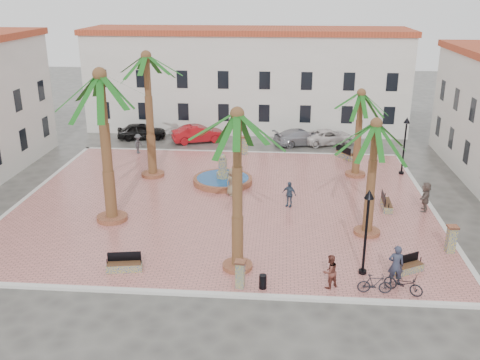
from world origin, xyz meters
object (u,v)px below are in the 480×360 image
(car_black, at_px, (142,131))
(palm_sw, at_px, (101,92))
(palm_nw, at_px, (147,70))
(litter_bin, at_px, (263,282))
(palm_e, at_px, (375,138))
(cyclist_b, at_px, (330,271))
(pedestrian_north, at_px, (138,144))
(pedestrian_east, at_px, (426,196))
(car_white, at_px, (329,137))
(bench_ne, at_px, (345,155))
(bollard_se, at_px, (240,274))
(bench_e, at_px, (386,205))
(lamppost_e, at_px, (405,136))
(palm_ne, at_px, (361,104))
(pedestrian_fountain_b, at_px, (289,194))
(fountain, at_px, (223,179))
(bench_se, at_px, (408,268))
(bollard_e, at_px, (451,239))
(car_red, at_px, (199,134))
(cyclist_a, at_px, (396,265))
(bicycle_a, at_px, (404,283))
(car_silver, at_px, (301,137))
(bollard_n, at_px, (245,145))
(lamppost_s, at_px, (367,218))
(bench_s, at_px, (124,266))
(bicycle_b, at_px, (375,284))
(palm_s, at_px, (237,132))
(pedestrian_fountain_a, at_px, (232,182))

(car_black, bearing_deg, palm_sw, 174.86)
(palm_nw, height_order, litter_bin, palm_nw)
(palm_e, bearing_deg, cyclist_b, -113.19)
(palm_nw, relative_size, pedestrian_north, 5.52)
(cyclist_b, xyz_separation_m, car_black, (-15.12, 24.79, -0.22))
(pedestrian_east, relative_size, car_white, 0.40)
(bench_ne, distance_m, bollard_se, 21.38)
(palm_sw, distance_m, bench_e, 18.21)
(lamppost_e, bearing_deg, palm_ne, -169.70)
(pedestrian_fountain_b, bearing_deg, bench_e, 28.62)
(palm_sw, bearing_deg, fountain, 49.54)
(bench_se, bearing_deg, palm_nw, 110.52)
(bollard_e, distance_m, car_red, 25.89)
(litter_bin, relative_size, cyclist_a, 0.34)
(cyclist_a, xyz_separation_m, bicycle_a, (0.25, -0.72, -0.51))
(palm_nw, xyz_separation_m, car_silver, (10.92, 9.60, -7.11))
(pedestrian_fountain_b, relative_size, car_white, 0.35)
(pedestrian_fountain_b, height_order, pedestrian_north, pedestrian_fountain_b)
(fountain, height_order, bench_e, fountain)
(fountain, height_order, bench_ne, fountain)
(palm_sw, distance_m, bollard_e, 20.04)
(bollard_n, bearing_deg, car_red, 139.62)
(cyclist_b, bearing_deg, bench_se, 167.51)
(palm_e, height_order, cyclist_b, palm_e)
(fountain, xyz_separation_m, car_red, (-3.38, 10.79, 0.33))
(bench_ne, bearing_deg, bench_e, 156.29)
(palm_sw, height_order, bollard_se, palm_sw)
(palm_sw, relative_size, lamppost_s, 2.08)
(palm_ne, distance_m, bench_s, 20.37)
(fountain, relative_size, cyclist_a, 2.11)
(bicycle_a, xyz_separation_m, car_white, (-1.44, 24.70, 0.04))
(fountain, height_order, car_red, fountain)
(pedestrian_north, bearing_deg, palm_e, -118.31)
(litter_bin, height_order, cyclist_b, cyclist_b)
(bench_se, distance_m, bollard_n, 20.87)
(bench_s, bearing_deg, lamppost_s, -6.15)
(bench_s, height_order, litter_bin, bench_s)
(bicycle_b, bearing_deg, bench_ne, -1.89)
(lamppost_s, bearing_deg, bench_ne, 86.74)
(car_white, bearing_deg, palm_ne, 169.92)
(bench_e, xyz_separation_m, cyclist_b, (-4.21, -9.60, 0.54))
(bench_ne, xyz_separation_m, lamppost_e, (3.74, -3.56, 2.59))
(palm_s, height_order, car_white, palm_s)
(pedestrian_north, distance_m, pedestrian_east, 23.09)
(bench_s, relative_size, bench_se, 1.07)
(fountain, distance_m, car_red, 11.31)
(pedestrian_fountain_a, height_order, car_red, pedestrian_fountain_a)
(bench_e, bearing_deg, bicycle_a, 176.67)
(bench_ne, height_order, bicycle_a, bench_ne)
(lamppost_s, height_order, car_black, lamppost_s)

